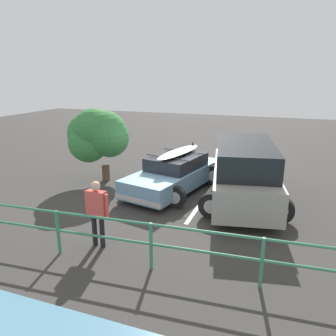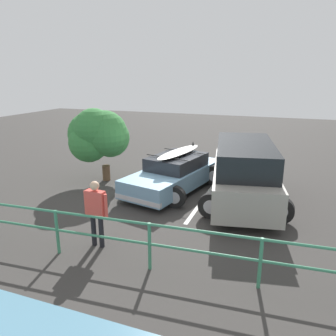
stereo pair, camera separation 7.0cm
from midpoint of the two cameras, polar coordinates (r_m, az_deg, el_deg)
ground_plane at (r=11.27m, az=1.06°, el=-4.05°), size 44.00×44.00×0.02m
parking_stripe at (r=11.06m, az=6.66°, el=-4.50°), size 0.12×4.92×0.00m
sedan_car at (r=11.22m, az=0.99°, el=-0.92°), size 2.85×4.46×1.48m
suv_car at (r=10.36m, az=12.87°, el=-0.66°), size 3.06×5.08×1.87m
person_bystander at (r=7.61m, az=-12.54°, el=-6.84°), size 0.62×0.21×1.59m
railing_fence at (r=7.11m, az=-11.68°, el=-10.71°), size 10.84×0.77×1.03m
bush_near_left at (r=12.05m, az=-12.25°, el=5.63°), size 2.23×2.20×2.74m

